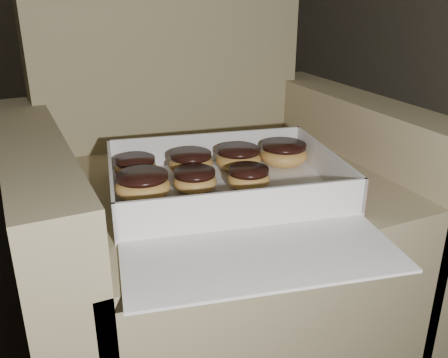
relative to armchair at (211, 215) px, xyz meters
name	(u,v)px	position (x,y,z in m)	size (l,w,h in m)	color
armchair	(211,215)	(0.00, 0.00, 0.00)	(0.83, 0.70, 0.87)	#978B60
bakery_box	(232,195)	(-0.04, -0.18, 0.13)	(0.52, 0.58, 0.07)	white
donut_a	(191,162)	(-0.06, -0.03, 0.15)	(0.09, 0.09, 0.05)	#E5A550
donut_b	(249,177)	(0.01, -0.15, 0.15)	(0.08, 0.08, 0.04)	#E5A550
donut_c	(284,154)	(0.14, -0.07, 0.15)	(0.10, 0.10, 0.05)	#E5A550
donut_d	(238,158)	(0.04, -0.05, 0.15)	(0.10, 0.10, 0.05)	#E5A550
donut_e	(195,180)	(-0.08, -0.12, 0.15)	(0.08, 0.08, 0.04)	#E5A550
donut_f	(136,167)	(-0.17, 0.00, 0.15)	(0.09, 0.09, 0.04)	#E5A550
donut_g	(143,185)	(-0.18, -0.11, 0.15)	(0.10, 0.10, 0.05)	#E5A550
crumb_a	(283,207)	(0.03, -0.25, 0.13)	(0.01, 0.01, 0.00)	black
crumb_b	(170,219)	(-0.17, -0.21, 0.13)	(0.01, 0.01, 0.00)	black
crumb_c	(144,228)	(-0.22, -0.23, 0.13)	(0.01, 0.01, 0.00)	black
crumb_d	(290,214)	(0.02, -0.28, 0.13)	(0.01, 0.01, 0.00)	black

